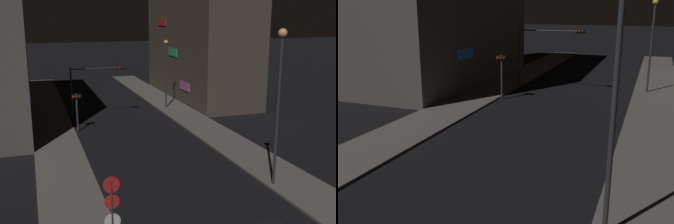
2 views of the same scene
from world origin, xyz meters
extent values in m
cube|color=#5B5651|center=(-6.36, 28.83, 0.06)|extent=(3.44, 61.66, 0.13)
cube|color=#5B5651|center=(6.36, 28.83, 0.06)|extent=(3.44, 61.66, 0.13)
cube|color=#337FE5|center=(-8.04, 30.84, 3.10)|extent=(0.08, 2.80, 0.90)
cylinder|color=#2D2D33|center=(-4.39, 33.50, 2.56)|extent=(0.16, 0.16, 5.11)
cylinder|color=#2D2D33|center=(-1.97, 33.50, 4.86)|extent=(4.84, 0.10, 0.10)
cube|color=black|center=(0.45, 33.50, 4.86)|extent=(0.80, 0.28, 0.32)
sphere|color=red|center=(0.20, 33.33, 4.86)|extent=(0.20, 0.20, 0.20)
sphere|color=#3F2D0C|center=(0.45, 33.33, 4.86)|extent=(0.20, 0.20, 0.20)
sphere|color=#0C3319|center=(0.70, 33.33, 4.86)|extent=(0.20, 0.20, 0.20)
cylinder|color=#2D2D33|center=(-4.39, 29.48, 1.67)|extent=(0.16, 0.16, 3.34)
cube|color=black|center=(-4.39, 29.48, 3.09)|extent=(0.80, 0.28, 0.32)
sphere|color=red|center=(-4.64, 29.31, 3.09)|extent=(0.20, 0.20, 0.20)
sphere|color=#3F2D0C|center=(-4.39, 29.31, 3.09)|extent=(0.20, 0.20, 0.20)
sphere|color=#0C3319|center=(-4.14, 29.31, 3.09)|extent=(0.20, 0.20, 0.20)
cylinder|color=#2D2D33|center=(5.08, 14.18, 4.35)|extent=(0.16, 0.16, 8.44)
cylinder|color=#2D2D33|center=(5.63, 35.56, 3.48)|extent=(0.16, 0.16, 6.70)
sphere|color=#F9C666|center=(5.63, 35.56, 7.04)|extent=(0.43, 0.43, 0.43)
camera|label=1|loc=(-7.95, -4.90, 9.74)|focal=43.61mm
camera|label=2|loc=(5.98, 3.77, 6.70)|focal=40.77mm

